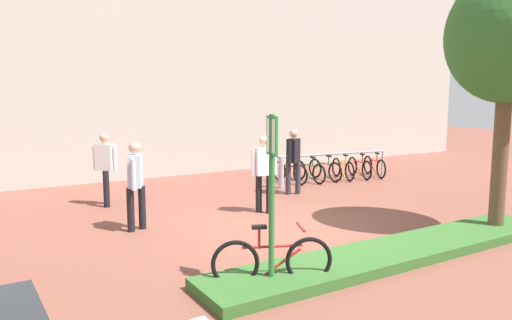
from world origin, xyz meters
TOP-DOWN VIEW (x-y plane):
  - ground_plane at (0.00, 0.00)m, footprint 60.00×60.00m
  - building_facade at (0.00, 7.49)m, footprint 28.00×1.20m
  - planter_strip at (0.64, -2.40)m, footprint 7.00×1.10m
  - tree_sidewalk at (3.25, -2.39)m, footprint 2.20×2.20m
  - parking_sign_post at (-1.84, -2.40)m, footprint 0.11×0.36m
  - bike_at_sign at (-1.78, -2.34)m, footprint 1.57×0.72m
  - bike_rack_cluster at (4.45, 3.70)m, footprint 3.73×1.93m
  - bollard_steel at (2.24, 3.37)m, footprint 0.16×0.16m
  - person_shirt_white at (-2.50, 3.75)m, footprint 0.48×0.50m
  - person_casual_tan at (-2.53, 1.31)m, footprint 0.39×0.56m
  - person_shirt_blue at (0.31, 1.22)m, footprint 0.60×0.33m
  - person_suited_dark at (2.05, 2.54)m, footprint 0.53×0.42m

SIDE VIEW (x-z plane):
  - ground_plane at x=0.00m, z-range 0.00..0.00m
  - planter_strip at x=0.64m, z-range 0.00..0.16m
  - bike_rack_cluster at x=4.45m, z-range -0.07..0.76m
  - bike_at_sign at x=-1.78m, z-range -0.08..0.78m
  - bollard_steel at x=2.24m, z-range 0.00..0.90m
  - person_shirt_white at x=-2.50m, z-range 0.12..1.84m
  - person_casual_tan at x=-2.53m, z-range 0.12..1.84m
  - person_shirt_blue at x=0.31m, z-range 0.12..1.84m
  - person_suited_dark at x=2.05m, z-range 0.12..1.84m
  - parking_sign_post at x=-1.84m, z-range 0.36..2.71m
  - tree_sidewalk at x=3.25m, z-range 1.18..6.05m
  - building_facade at x=0.00m, z-range 0.00..10.00m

